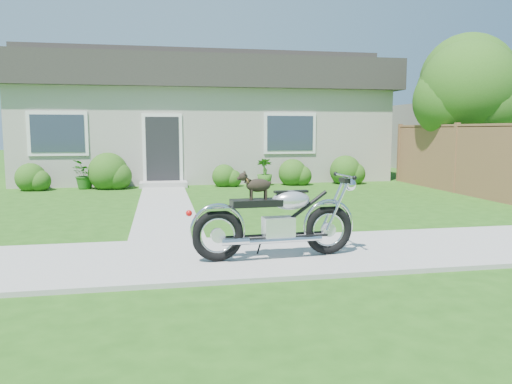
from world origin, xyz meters
The scene contains 11 objects.
ground centered at (0.00, 0.00, 0.00)m, with size 80.00×80.00×0.00m, color #235114.
sidewalk centered at (0.00, 0.00, 0.02)m, with size 24.00×2.20×0.04m, color #9E9B93.
walkway centered at (-1.50, 5.00, 0.01)m, with size 1.20×8.00×0.03m, color #9E9B93.
house centered at (0.00, 11.99, 2.16)m, with size 12.60×7.03×4.50m.
fence centered at (6.30, 5.75, 0.94)m, with size 0.12×6.62×1.90m.
tree_near centered at (7.42, 6.75, 2.75)m, with size 2.82×2.80×4.29m.
tree_far centered at (9.62, 10.15, 3.33)m, with size 3.38×3.38×5.19m.
shrub_row centered at (-0.47, 8.50, 0.42)m, with size 10.31×1.14×1.14m.
potted_plant_left centered at (-3.72, 8.55, 0.43)m, with size 0.77×0.67×0.86m, color #235D18.
potted_plant_right centered at (1.59, 8.55, 0.42)m, with size 0.47×0.47×0.84m, color #30691C.
motorcycle_with_dog centered at (-0.09, -0.28, 0.54)m, with size 2.22×0.60×1.13m.
Camera 1 is at (-1.59, -6.50, 1.70)m, focal length 35.00 mm.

